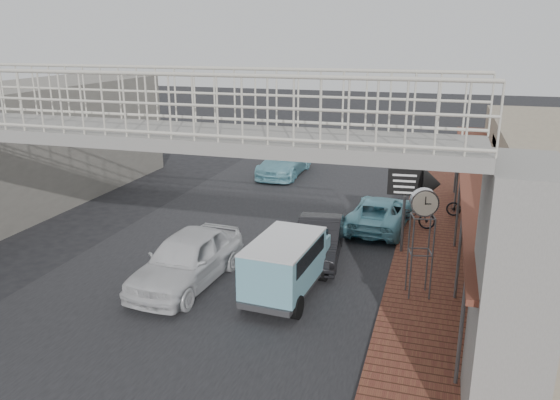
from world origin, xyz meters
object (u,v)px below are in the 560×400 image
Objects in this scene: white_hatchback at (187,259)px; angkot_far at (285,161)px; street_clock at (424,208)px; angkot_van at (286,259)px; motorcycle_near at (411,215)px; angkot_curb at (380,213)px; motorcycle_far at (466,206)px; dark_sedan at (319,239)px; arrow_sign at (429,185)px.

white_hatchback is 0.94× the size of angkot_far.
angkot_van is at bearing -179.27° from street_clock.
angkot_van is 7.16m from motorcycle_near.
angkot_curb is 0.89× the size of angkot_far.
motorcycle_near is at bearing 135.96° from motorcycle_far.
street_clock is at bearing -174.01° from motorcycle_near.
arrow_sign reaches higher than dark_sedan.
motorcycle_near is (2.65, 3.66, -0.08)m from dark_sedan.
motorcycle_far is at bearing -143.93° from angkot_curb.
dark_sedan is 2.90m from angkot_van.
dark_sedan is at bearing -67.44° from angkot_far.
dark_sedan is at bearing 135.28° from street_clock.
angkot_far is 13.98m from angkot_van.
angkot_far is 2.69× the size of motorcycle_near.
street_clock is (-1.41, -7.47, 2.07)m from motorcycle_far.
angkot_van is 2.41× the size of motorcycle_far.
angkot_far is at bearing 110.66° from angkot_van.
arrow_sign is at bearing -166.28° from motorcycle_near.
angkot_far is 3.27× the size of motorcycle_far.
angkot_far reaches higher than motorcycle_far.
motorcycle_near is at bearing -44.28° from angkot_far.
dark_sedan is at bearing 143.05° from motorcycle_far.
dark_sedan is 11.36m from angkot_far.
motorcycle_near is at bearing 82.30° from street_clock.
street_clock is (6.47, 1.01, 1.84)m from white_hatchback.
motorcycle_far is 7.88m from street_clock.
street_clock reaches higher than white_hatchback.
angkot_curb is at bearing 120.49° from arrow_sign.
dark_sedan is 7.22m from motorcycle_far.
street_clock is at bearing 172.51° from motorcycle_far.
motorcycle_near is 0.60× the size of street_clock.
angkot_curb is at bearing 57.85° from white_hatchback.
angkot_van is (-0.26, -2.85, 0.43)m from dark_sedan.
white_hatchback is 1.58× the size of arrow_sign.
angkot_curb is 3.67m from motorcycle_far.
angkot_curb is 6.12m from street_clock.
angkot_van is at bearing -136.26° from arrow_sign.
angkot_curb is at bearing 60.10° from dark_sedan.
street_clock is (0.59, -5.62, 2.04)m from motorcycle_near.
angkot_far is 10.23m from motorcycle_far.
motorcycle_near is at bearing 98.45° from arrow_sign.
angkot_curb is 2.38× the size of motorcycle_near.
white_hatchback is 1.50× the size of street_clock.
arrow_sign reaches higher than white_hatchback.
dark_sedan is 4.27m from street_clock.
angkot_far is at bearing 107.30° from street_clock.
angkot_curb is (1.55, 3.57, -0.05)m from dark_sedan.
white_hatchback reaches higher than angkot_far.
angkot_curb is 3.45m from arrow_sign.
arrow_sign is (3.52, 4.05, 1.35)m from angkot_van.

